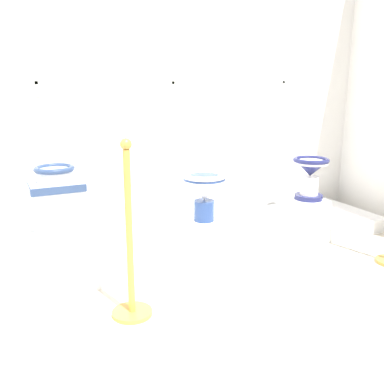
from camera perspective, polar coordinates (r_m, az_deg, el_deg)
name	(u,v)px	position (r m, az deg, el deg)	size (l,w,h in m)	color
ground_plane	(310,329)	(2.61, 15.24, -16.99)	(5.85, 5.27, 0.02)	beige
wall_back	(175,60)	(3.83, -2.27, 16.87)	(4.05, 0.06, 2.99)	white
display_platform	(199,238)	(3.62, 0.97, -6.11)	(3.42, 0.86, 0.12)	white
plinth_block_pale_glazed	(60,242)	(3.18, -16.90, -6.25)	(0.39, 0.39, 0.24)	white
antique_toilet_pale_glazed	(56,196)	(3.09, -17.34, -0.54)	(0.35, 0.31, 0.42)	silver
plinth_block_squat_floral	(204,230)	(3.58, 1.58, -4.95)	(0.32, 0.40, 0.04)	white
antique_toilet_squat_floral	(204,191)	(3.49, 1.61, 0.13)	(0.36, 0.36, 0.45)	white
plinth_block_rightmost	(308,207)	(4.17, 14.94, -1.90)	(0.29, 0.29, 0.15)	white
antique_toilet_rightmost	(310,172)	(4.09, 15.24, 2.56)	(0.32, 0.32, 0.38)	navy
info_placard_first	(42,88)	(3.51, -19.10, 12.77)	(0.11, 0.01, 0.13)	white
info_placard_second	(178,87)	(3.80, -1.88, 13.60)	(0.14, 0.01, 0.12)	white
info_placard_third	(286,86)	(4.38, 12.20, 13.41)	(0.09, 0.01, 0.13)	white
stanchion_post_near_left	(130,261)	(2.51, -8.09, -9.00)	(0.23, 0.23, 1.03)	gold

